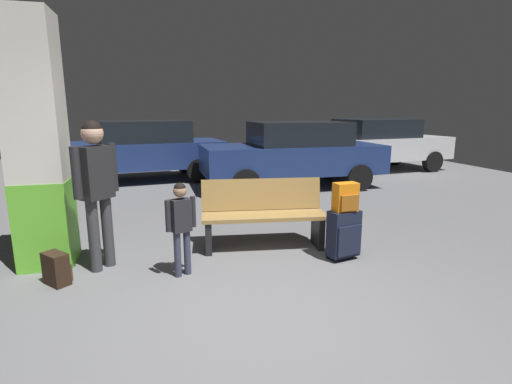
{
  "coord_description": "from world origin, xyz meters",
  "views": [
    {
      "loc": [
        -0.84,
        -2.97,
        1.79
      ],
      "look_at": [
        0.23,
        1.3,
        0.85
      ],
      "focal_mm": 27.28,
      "sensor_mm": 36.0,
      "label": 1
    }
  ],
  "objects_px": {
    "child": "(181,219)",
    "bench": "(263,214)",
    "backpack_dark_floor": "(57,269)",
    "parked_car_side": "(378,143)",
    "backpack_bright": "(346,197)",
    "adult": "(96,179)",
    "parked_car_far": "(142,149)",
    "structural_pillar": "(38,145)",
    "suitcase": "(344,234)",
    "parked_car_near": "(293,153)"
  },
  "relations": [
    {
      "from": "child",
      "to": "backpack_dark_floor",
      "type": "height_order",
      "value": "child"
    },
    {
      "from": "structural_pillar",
      "to": "child",
      "type": "xyz_separation_m",
      "value": [
        1.5,
        -0.72,
        -0.76
      ]
    },
    {
      "from": "parked_car_near",
      "to": "parked_car_side",
      "type": "xyz_separation_m",
      "value": [
        3.28,
        1.79,
        0.0
      ]
    },
    {
      "from": "backpack_bright",
      "to": "child",
      "type": "bearing_deg",
      "value": -179.97
    },
    {
      "from": "child",
      "to": "parked_car_near",
      "type": "distance_m",
      "value": 5.26
    },
    {
      "from": "backpack_dark_floor",
      "to": "parked_car_side",
      "type": "distance_m",
      "value": 9.62
    },
    {
      "from": "structural_pillar",
      "to": "backpack_bright",
      "type": "relative_size",
      "value": 8.3
    },
    {
      "from": "parked_car_far",
      "to": "parked_car_side",
      "type": "height_order",
      "value": "same"
    },
    {
      "from": "bench",
      "to": "backpack_bright",
      "type": "height_order",
      "value": "backpack_bright"
    },
    {
      "from": "bench",
      "to": "child",
      "type": "bearing_deg",
      "value": -148.62
    },
    {
      "from": "adult",
      "to": "parked_car_far",
      "type": "distance_m",
      "value": 5.75
    },
    {
      "from": "backpack_bright",
      "to": "adult",
      "type": "relative_size",
      "value": 0.2
    },
    {
      "from": "backpack_bright",
      "to": "backpack_dark_floor",
      "type": "distance_m",
      "value": 3.26
    },
    {
      "from": "bench",
      "to": "adult",
      "type": "xyz_separation_m",
      "value": [
        -1.97,
        -0.25,
        0.59
      ]
    },
    {
      "from": "child",
      "to": "backpack_bright",
      "type": "bearing_deg",
      "value": 0.03
    },
    {
      "from": "backpack_bright",
      "to": "child",
      "type": "xyz_separation_m",
      "value": [
        -1.92,
        -0.0,
        -0.13
      ]
    },
    {
      "from": "suitcase",
      "to": "backpack_dark_floor",
      "type": "bearing_deg",
      "value": 178.34
    },
    {
      "from": "structural_pillar",
      "to": "backpack_dark_floor",
      "type": "distance_m",
      "value": 1.4
    },
    {
      "from": "backpack_bright",
      "to": "backpack_dark_floor",
      "type": "height_order",
      "value": "backpack_bright"
    },
    {
      "from": "adult",
      "to": "structural_pillar",
      "type": "bearing_deg",
      "value": 154.23
    },
    {
      "from": "parked_car_side",
      "to": "backpack_bright",
      "type": "bearing_deg",
      "value": -124.05
    },
    {
      "from": "bench",
      "to": "backpack_bright",
      "type": "xyz_separation_m",
      "value": [
        0.83,
        -0.67,
        0.33
      ]
    },
    {
      "from": "suitcase",
      "to": "backpack_bright",
      "type": "relative_size",
      "value": 1.78
    },
    {
      "from": "backpack_bright",
      "to": "adult",
      "type": "xyz_separation_m",
      "value": [
        -2.8,
        0.42,
        0.26
      ]
    },
    {
      "from": "suitcase",
      "to": "parked_car_far",
      "type": "bearing_deg",
      "value": 112.26
    },
    {
      "from": "bench",
      "to": "backpack_dark_floor",
      "type": "bearing_deg",
      "value": -166.43
    },
    {
      "from": "bench",
      "to": "parked_car_near",
      "type": "xyz_separation_m",
      "value": [
        1.74,
        3.75,
        0.36
      ]
    },
    {
      "from": "suitcase",
      "to": "parked_car_side",
      "type": "bearing_deg",
      "value": 55.95
    },
    {
      "from": "child",
      "to": "parked_car_near",
      "type": "xyz_separation_m",
      "value": [
        2.84,
        4.42,
        0.17
      ]
    },
    {
      "from": "backpack_bright",
      "to": "child",
      "type": "distance_m",
      "value": 1.93
    },
    {
      "from": "parked_car_near",
      "to": "parked_car_far",
      "type": "bearing_deg",
      "value": 153.19
    },
    {
      "from": "suitcase",
      "to": "backpack_bright",
      "type": "xyz_separation_m",
      "value": [
        -0.0,
        -0.0,
        0.45
      ]
    },
    {
      "from": "child",
      "to": "bench",
      "type": "bearing_deg",
      "value": 31.38
    },
    {
      "from": "suitcase",
      "to": "bench",
      "type": "bearing_deg",
      "value": 141.07
    },
    {
      "from": "suitcase",
      "to": "backpack_dark_floor",
      "type": "height_order",
      "value": "suitcase"
    },
    {
      "from": "child",
      "to": "parked_car_near",
      "type": "relative_size",
      "value": 0.25
    },
    {
      "from": "suitcase",
      "to": "backpack_dark_floor",
      "type": "xyz_separation_m",
      "value": [
        -3.21,
        0.09,
        -0.15
      ]
    },
    {
      "from": "bench",
      "to": "backpack_bright",
      "type": "distance_m",
      "value": 1.11
    },
    {
      "from": "child",
      "to": "backpack_dark_floor",
      "type": "xyz_separation_m",
      "value": [
        -1.28,
        0.09,
        -0.47
      ]
    },
    {
      "from": "structural_pillar",
      "to": "backpack_bright",
      "type": "distance_m",
      "value": 3.55
    },
    {
      "from": "adult",
      "to": "parked_car_side",
      "type": "height_order",
      "value": "adult"
    },
    {
      "from": "structural_pillar",
      "to": "bench",
      "type": "xyz_separation_m",
      "value": [
        2.59,
        -0.05,
        -0.96
      ]
    },
    {
      "from": "structural_pillar",
      "to": "suitcase",
      "type": "bearing_deg",
      "value": -11.93
    },
    {
      "from": "suitcase",
      "to": "child",
      "type": "xyz_separation_m",
      "value": [
        -1.92,
        -0.0,
        0.32
      ]
    },
    {
      "from": "bench",
      "to": "suitcase",
      "type": "xyz_separation_m",
      "value": [
        0.83,
        -0.67,
        -0.12
      ]
    },
    {
      "from": "bench",
      "to": "parked_car_far",
      "type": "xyz_separation_m",
      "value": [
        -1.69,
        5.49,
        0.36
      ]
    },
    {
      "from": "structural_pillar",
      "to": "parked_car_near",
      "type": "bearing_deg",
      "value": 40.48
    },
    {
      "from": "adult",
      "to": "backpack_dark_floor",
      "type": "distance_m",
      "value": 1.01
    },
    {
      "from": "parked_car_near",
      "to": "parked_car_side",
      "type": "bearing_deg",
      "value": 28.56
    },
    {
      "from": "backpack_bright",
      "to": "parked_car_side",
      "type": "bearing_deg",
      "value": 55.95
    }
  ]
}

